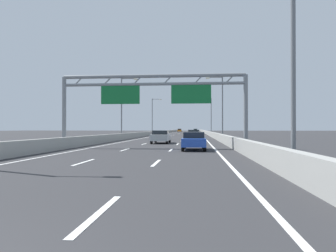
{
  "coord_description": "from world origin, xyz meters",
  "views": [
    {
      "loc": [
        3.71,
        -2.54,
        1.68
      ],
      "look_at": [
        -1.38,
        54.81,
        2.11
      ],
      "focal_mm": 33.48,
      "sensor_mm": 36.0,
      "label": 1
    }
  ],
  "objects_px": {
    "streetlamp_left_mid": "(123,104)",
    "streetlamp_left_far": "(153,114)",
    "green_car": "(195,130)",
    "blue_car": "(194,141)",
    "streetlamp_right_far": "(210,114)",
    "orange_car": "(180,130)",
    "white_car": "(194,134)",
    "sign_gantry": "(153,92)",
    "streetlamp_right_mid": "(221,104)",
    "streetlamp_right_near": "(287,38)",
    "silver_car": "(161,137)"
  },
  "relations": [
    {
      "from": "white_car",
      "to": "orange_car",
      "type": "height_order",
      "value": "orange_car"
    },
    {
      "from": "streetlamp_right_near",
      "to": "streetlamp_left_far",
      "type": "bearing_deg",
      "value": 102.32
    },
    {
      "from": "blue_car",
      "to": "white_car",
      "type": "bearing_deg",
      "value": 90.43
    },
    {
      "from": "streetlamp_left_mid",
      "to": "green_car",
      "type": "xyz_separation_m",
      "value": [
        11.07,
        89.15,
        -4.65
      ]
    },
    {
      "from": "streetlamp_left_far",
      "to": "white_car",
      "type": "relative_size",
      "value": 2.26
    },
    {
      "from": "sign_gantry",
      "to": "streetlamp_right_mid",
      "type": "height_order",
      "value": "streetlamp_right_mid"
    },
    {
      "from": "white_car",
      "to": "green_car",
      "type": "bearing_deg",
      "value": 89.86
    },
    {
      "from": "streetlamp_left_mid",
      "to": "streetlamp_left_far",
      "type": "xyz_separation_m",
      "value": [
        0.0,
        34.18,
        0.0
      ]
    },
    {
      "from": "streetlamp_left_far",
      "to": "streetlamp_left_mid",
      "type": "bearing_deg",
      "value": -90.0
    },
    {
      "from": "streetlamp_left_far",
      "to": "streetlamp_right_far",
      "type": "bearing_deg",
      "value": 0.0
    },
    {
      "from": "streetlamp_right_near",
      "to": "green_car",
      "type": "xyz_separation_m",
      "value": [
        -3.87,
        123.33,
        -4.65
      ]
    },
    {
      "from": "streetlamp_left_far",
      "to": "streetlamp_right_far",
      "type": "height_order",
      "value": "same"
    },
    {
      "from": "streetlamp_right_mid",
      "to": "orange_car",
      "type": "relative_size",
      "value": 2.28
    },
    {
      "from": "sign_gantry",
      "to": "streetlamp_right_mid",
      "type": "distance_m",
      "value": 21.96
    },
    {
      "from": "streetlamp_right_near",
      "to": "streetlamp_left_mid",
      "type": "height_order",
      "value": "same"
    },
    {
      "from": "green_car",
      "to": "streetlamp_left_mid",
      "type": "bearing_deg",
      "value": -97.08
    },
    {
      "from": "silver_car",
      "to": "streetlamp_left_mid",
      "type": "bearing_deg",
      "value": 120.3
    },
    {
      "from": "green_car",
      "to": "blue_car",
      "type": "distance_m",
      "value": 112.19
    },
    {
      "from": "streetlamp_left_far",
      "to": "blue_car",
      "type": "relative_size",
      "value": 2.19
    },
    {
      "from": "streetlamp_right_far",
      "to": "streetlamp_right_near",
      "type": "bearing_deg",
      "value": -90.0
    },
    {
      "from": "streetlamp_left_mid",
      "to": "green_car",
      "type": "bearing_deg",
      "value": 82.92
    },
    {
      "from": "streetlamp_right_far",
      "to": "blue_car",
      "type": "relative_size",
      "value": 2.19
    },
    {
      "from": "sign_gantry",
      "to": "silver_car",
      "type": "bearing_deg",
      "value": 91.72
    },
    {
      "from": "streetlamp_right_near",
      "to": "streetlamp_left_far",
      "type": "height_order",
      "value": "same"
    },
    {
      "from": "streetlamp_right_mid",
      "to": "streetlamp_right_far",
      "type": "xyz_separation_m",
      "value": [
        0.0,
        34.18,
        0.0
      ]
    },
    {
      "from": "green_car",
      "to": "silver_car",
      "type": "relative_size",
      "value": 0.91
    },
    {
      "from": "streetlamp_right_mid",
      "to": "orange_car",
      "type": "xyz_separation_m",
      "value": [
        -10.86,
        90.7,
        -4.64
      ]
    },
    {
      "from": "streetlamp_right_mid",
      "to": "orange_car",
      "type": "bearing_deg",
      "value": 96.83
    },
    {
      "from": "silver_car",
      "to": "orange_car",
      "type": "relative_size",
      "value": 1.11
    },
    {
      "from": "silver_car",
      "to": "green_car",
      "type": "bearing_deg",
      "value": 87.86
    },
    {
      "from": "streetlamp_right_far",
      "to": "green_car",
      "type": "bearing_deg",
      "value": 94.02
    },
    {
      "from": "white_car",
      "to": "blue_car",
      "type": "relative_size",
      "value": 0.97
    },
    {
      "from": "blue_car",
      "to": "silver_car",
      "type": "relative_size",
      "value": 0.94
    },
    {
      "from": "streetlamp_right_far",
      "to": "sign_gantry",
      "type": "bearing_deg",
      "value": -97.69
    },
    {
      "from": "streetlamp_right_mid",
      "to": "silver_car",
      "type": "relative_size",
      "value": 2.05
    },
    {
      "from": "streetlamp_right_near",
      "to": "streetlamp_left_mid",
      "type": "relative_size",
      "value": 1.0
    },
    {
      "from": "silver_car",
      "to": "white_car",
      "type": "bearing_deg",
      "value": 74.62
    },
    {
      "from": "streetlamp_left_mid",
      "to": "streetlamp_left_far",
      "type": "relative_size",
      "value": 1.0
    },
    {
      "from": "white_car",
      "to": "blue_car",
      "type": "xyz_separation_m",
      "value": [
        0.18,
        -23.59,
        -0.02
      ]
    },
    {
      "from": "streetlamp_left_mid",
      "to": "streetlamp_left_far",
      "type": "distance_m",
      "value": 34.18
    },
    {
      "from": "sign_gantry",
      "to": "blue_car",
      "type": "xyz_separation_m",
      "value": [
        3.51,
        -2.37,
        -4.08
      ]
    },
    {
      "from": "streetlamp_left_mid",
      "to": "orange_car",
      "type": "bearing_deg",
      "value": 87.43
    },
    {
      "from": "sign_gantry",
      "to": "silver_car",
      "type": "height_order",
      "value": "sign_gantry"
    },
    {
      "from": "sign_gantry",
      "to": "orange_car",
      "type": "relative_size",
      "value": 3.87
    },
    {
      "from": "streetlamp_right_near",
      "to": "silver_car",
      "type": "bearing_deg",
      "value": 109.41
    },
    {
      "from": "sign_gantry",
      "to": "green_car",
      "type": "xyz_separation_m",
      "value": [
        3.54,
        109.82,
        -4.06
      ]
    },
    {
      "from": "streetlamp_right_far",
      "to": "orange_car",
      "type": "distance_m",
      "value": 57.74
    },
    {
      "from": "sign_gantry",
      "to": "silver_car",
      "type": "distance_m",
      "value": 9.17
    },
    {
      "from": "streetlamp_left_mid",
      "to": "silver_car",
      "type": "relative_size",
      "value": 2.05
    },
    {
      "from": "streetlamp_right_near",
      "to": "streetlamp_right_mid",
      "type": "relative_size",
      "value": 1.0
    }
  ]
}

